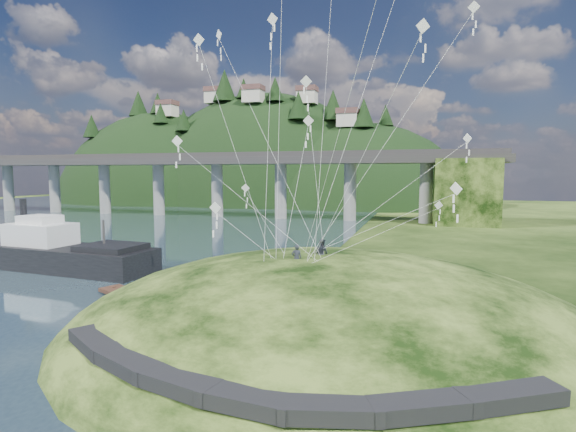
# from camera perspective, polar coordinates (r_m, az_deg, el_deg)

# --- Properties ---
(ground) EXTENTS (320.00, 320.00, 0.00)m
(ground) POSITION_cam_1_polar(r_m,az_deg,el_deg) (30.52, -10.76, -14.04)
(ground) COLOR black
(ground) RESTS_ON ground
(grass_hill) EXTENTS (36.00, 32.00, 13.00)m
(grass_hill) POSITION_cam_1_polar(r_m,az_deg,el_deg) (30.37, 5.36, -17.10)
(grass_hill) COLOR black
(grass_hill) RESTS_ON ground
(footpath) EXTENTS (22.29, 5.84, 0.83)m
(footpath) POSITION_cam_1_polar(r_m,az_deg,el_deg) (18.66, -3.66, -20.10)
(footpath) COLOR black
(footpath) RESTS_ON ground
(bridge) EXTENTS (160.00, 11.00, 15.00)m
(bridge) POSITION_cam_1_polar(r_m,az_deg,el_deg) (103.55, -6.21, 5.16)
(bridge) COLOR #2D2B2B
(bridge) RESTS_ON ground
(far_ridge) EXTENTS (153.00, 70.00, 94.50)m
(far_ridge) POSITION_cam_1_polar(r_m,az_deg,el_deg) (159.26, -4.65, -0.93)
(far_ridge) COLOR black
(far_ridge) RESTS_ON ground
(work_barge) EXTENTS (21.51, 7.48, 7.39)m
(work_barge) POSITION_cam_1_polar(r_m,az_deg,el_deg) (53.43, -27.07, -4.08)
(work_barge) COLOR black
(work_barge) RESTS_ON ground
(wooden_dock) EXTENTS (11.76, 6.69, 0.86)m
(wooden_dock) POSITION_cam_1_polar(r_m,az_deg,el_deg) (36.73, -17.37, -10.21)
(wooden_dock) COLOR #351F16
(wooden_dock) RESTS_ON ground
(kite_flyers) EXTENTS (2.14, 2.56, 1.98)m
(kite_flyers) POSITION_cam_1_polar(r_m,az_deg,el_deg) (28.48, 3.54, -3.08)
(kite_flyers) COLOR #252831
(kite_flyers) RESTS_ON ground
(kite_swarm) EXTENTS (19.32, 16.40, 20.51)m
(kite_swarm) POSITION_cam_1_polar(r_m,az_deg,el_deg) (31.06, 3.59, 17.33)
(kite_swarm) COLOR white
(kite_swarm) RESTS_ON ground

